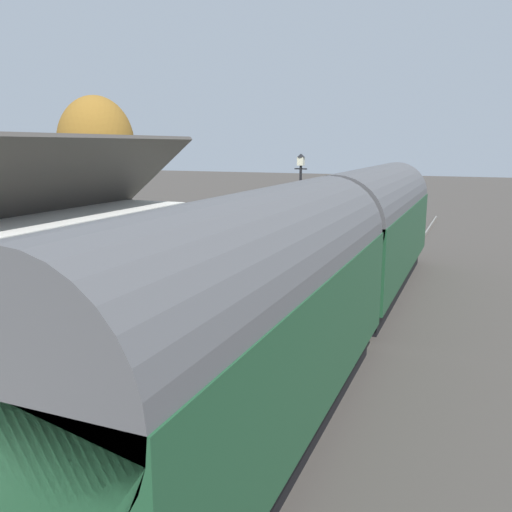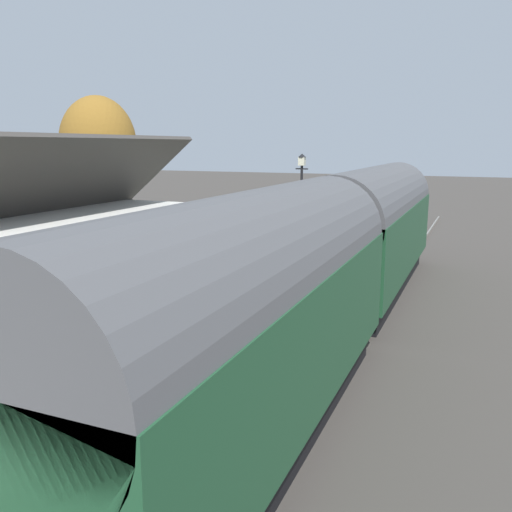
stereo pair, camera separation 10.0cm
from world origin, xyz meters
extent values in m
plane|color=#423D38|center=(0.00, 0.00, 0.00)|extent=(160.00, 160.00, 0.00)
cube|color=#A39B8C|center=(0.00, 3.79, 0.46)|extent=(32.00, 5.59, 0.93)
cube|color=beige|center=(0.00, 1.18, 0.93)|extent=(32.00, 0.36, 0.02)
cube|color=gray|center=(0.00, -1.62, 0.07)|extent=(52.00, 0.08, 0.14)
cube|color=gray|center=(0.00, -0.18, 0.07)|extent=(52.00, 0.08, 0.14)
cube|color=black|center=(5.12, -0.90, 0.35)|extent=(9.95, 2.29, 0.70)
cube|color=#1E4C2D|center=(5.12, -0.90, 1.85)|extent=(10.82, 2.70, 2.30)
cylinder|color=#515154|center=(5.12, -0.90, 3.00)|extent=(10.82, 2.65, 2.65)
cube|color=black|center=(5.12, 0.47, 2.14)|extent=(9.20, 0.03, 0.80)
cylinder|color=black|center=(8.37, -0.90, 0.35)|extent=(0.70, 2.16, 0.70)
cylinder|color=black|center=(1.88, -0.90, 0.35)|extent=(0.70, 2.16, 0.70)
cube|color=black|center=(10.55, -0.90, 2.25)|extent=(0.04, 2.16, 0.90)
cylinder|color=#F2EDCC|center=(10.57, -0.90, 1.27)|extent=(0.06, 0.24, 0.24)
cube|color=red|center=(10.61, -0.90, 0.82)|extent=(0.16, 2.56, 0.24)
cube|color=black|center=(-5.79, -0.90, 0.35)|extent=(9.20, 2.29, 0.70)
cube|color=#1E4C2D|center=(-5.79, -0.90, 1.85)|extent=(10.00, 2.70, 2.30)
cylinder|color=#515154|center=(-5.79, -0.90, 3.00)|extent=(10.00, 2.65, 2.65)
cube|color=black|center=(-5.79, 0.47, 2.14)|extent=(8.50, 0.03, 0.80)
cylinder|color=black|center=(-2.79, -0.90, 0.35)|extent=(0.70, 2.16, 0.70)
cube|color=white|center=(-4.59, 4.81, 2.25)|extent=(6.54, 3.87, 2.65)
cube|color=#47423D|center=(-4.59, 3.84, 4.37)|extent=(7.04, 2.19, 1.82)
cube|color=#47423D|center=(-4.59, 5.78, 4.37)|extent=(7.04, 2.19, 1.82)
cylinder|color=#47423D|center=(-4.59, 4.81, 5.16)|extent=(7.04, 0.16, 0.16)
cube|color=teal|center=(-5.29, 2.86, 1.98)|extent=(0.90, 0.06, 2.10)
cube|color=teal|center=(-6.69, 2.86, 2.63)|extent=(0.80, 0.05, 1.10)
cube|color=teal|center=(-3.89, 2.86, 2.63)|extent=(0.80, 0.05, 1.10)
cube|color=brown|center=(1.33, 3.32, 1.38)|extent=(1.41, 0.42, 0.06)
cube|color=brown|center=(1.33, 3.14, 1.61)|extent=(1.40, 0.13, 0.40)
cube|color=black|center=(0.77, 3.33, 1.15)|extent=(0.07, 0.36, 0.44)
cube|color=black|center=(1.89, 3.31, 1.15)|extent=(0.07, 0.36, 0.44)
cube|color=brown|center=(4.44, 3.35, 1.38)|extent=(1.41, 0.45, 0.06)
cube|color=brown|center=(4.45, 3.17, 1.61)|extent=(1.40, 0.16, 0.40)
cube|color=black|center=(3.89, 3.33, 1.15)|extent=(0.07, 0.36, 0.44)
cube|color=black|center=(5.00, 3.37, 1.15)|extent=(0.07, 0.36, 0.44)
cube|color=brown|center=(8.87, 3.61, 1.38)|extent=(1.42, 0.47, 0.06)
cube|color=brown|center=(8.87, 3.43, 1.61)|extent=(1.40, 0.17, 0.40)
cube|color=black|center=(8.32, 3.63, 1.15)|extent=(0.08, 0.36, 0.44)
cube|color=black|center=(9.43, 3.58, 1.15)|extent=(0.08, 0.36, 0.44)
cone|color=black|center=(-1.17, 2.26, 1.10)|extent=(0.50, 0.50, 0.34)
cylinder|color=black|center=(-1.17, 2.26, 0.96)|extent=(0.27, 0.27, 0.06)
ellipsoid|color=#2D7233|center=(-1.17, 2.26, 1.47)|extent=(0.58, 0.58, 0.51)
cube|color=gray|center=(11.69, 2.33, 1.11)|extent=(0.83, 0.32, 0.37)
ellipsoid|color=#4C8C2D|center=(11.69, 2.33, 1.41)|extent=(0.75, 0.29, 0.29)
cylinder|color=black|center=(6.37, 2.15, 2.61)|extent=(0.10, 0.10, 3.37)
cylinder|color=black|center=(6.37, 2.15, 4.15)|extent=(0.05, 0.50, 0.05)
cube|color=beige|center=(6.37, 2.15, 4.44)|extent=(0.24, 0.24, 0.32)
cone|color=black|center=(6.37, 2.15, 4.66)|extent=(0.32, 0.32, 0.14)
cylinder|color=black|center=(0.89, 1.87, 1.48)|extent=(0.06, 0.06, 1.10)
cylinder|color=black|center=(1.49, 1.87, 1.48)|extent=(0.06, 0.06, 1.10)
cube|color=maroon|center=(1.19, 1.87, 2.25)|extent=(0.90, 0.06, 0.44)
cube|color=black|center=(1.19, 1.87, 2.25)|extent=(0.96, 0.03, 0.50)
cylinder|color=#4C3828|center=(11.31, 15.78, 1.64)|extent=(0.36, 0.36, 3.28)
ellipsoid|color=olive|center=(11.31, 15.78, 5.12)|extent=(4.17, 4.26, 5.26)
camera|label=1|loc=(-13.76, -4.31, 5.07)|focal=37.86mm
camera|label=2|loc=(-13.72, -4.40, 5.07)|focal=37.86mm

